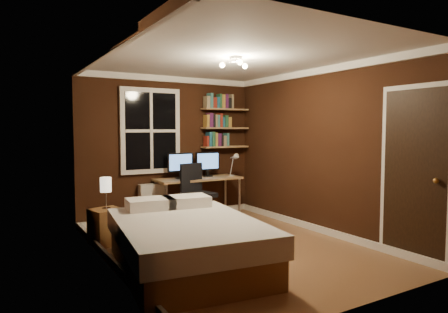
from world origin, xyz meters
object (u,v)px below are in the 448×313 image
monitor_left (180,166)px  monitor_right (208,164)px  radiator (152,203)px  bed (186,242)px  office_chair (197,201)px  desk_lamp (234,164)px  bedside_lamp (106,193)px  desk (198,181)px  nightstand (107,226)px

monitor_left → monitor_right: 0.54m
radiator → monitor_left: size_ratio=1.37×
bed → office_chair: size_ratio=2.21×
desk_lamp → bedside_lamp: bearing=-165.5°
bedside_lamp → desk: 1.98m
bedside_lamp → radiator: bedside_lamp is taller
bed → nightstand: size_ratio=4.57×
monitor_left → office_chair: (0.08, -0.48, -0.56)m
bedside_lamp → desk: bedside_lamp is taller
bedside_lamp → monitor_right: (2.04, 0.86, 0.24)m
bed → radiator: bed is taller
monitor_left → desk: bearing=-13.8°
monitor_left → desk_lamp: 0.99m
radiator → monitor_right: monitor_right is taller
bedside_lamp → monitor_left: bearing=29.8°
nightstand → desk: size_ratio=0.32×
office_chair → bedside_lamp: bearing=-178.2°
monitor_right → radiator: bearing=173.6°
bed → desk: desk is taller
desk → monitor_right: 0.37m
radiator → monitor_left: (0.49, -0.11, 0.62)m
nightstand → bedside_lamp: bearing=0.0°
bed → nightstand: bed is taller
bedside_lamp → monitor_right: size_ratio=0.92×
bedside_lamp → monitor_left: 1.75m
monitor_left → monitor_right: bearing=0.0°
nightstand → bedside_lamp: 0.46m
desk → monitor_left: 0.43m
desk → office_chair: office_chair is taller
desk → bedside_lamp: bearing=-156.6°
office_chair → desk_lamp: bearing=4.4°
nightstand → desk_lamp: (2.47, 0.64, 0.70)m
desk → office_chair: size_ratio=1.51×
desk → bed: bearing=-120.0°
bed → nightstand: 1.54m
desk → desk_lamp: bearing=-12.5°
bed → desk_lamp: desk_lamp is taller
nightstand → radiator: (1.01, 0.97, 0.08)m
bedside_lamp → radiator: bearing=43.8°
desk_lamp → bed: bearing=-133.0°
desk_lamp → desk: bearing=167.5°
bedside_lamp → desk_lamp: bearing=14.5°
bed → desk_lamp: 2.91m
nightstand → office_chair: 1.63m
monitor_left → bedside_lamp: bearing=-150.2°
monitor_left → monitor_right: (0.54, 0.00, 0.00)m
desk_lamp → office_chair: desk_lamp is taller
nightstand → office_chair: office_chair is taller
office_chair → desk: bearing=48.1°
nightstand → radiator: 1.41m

